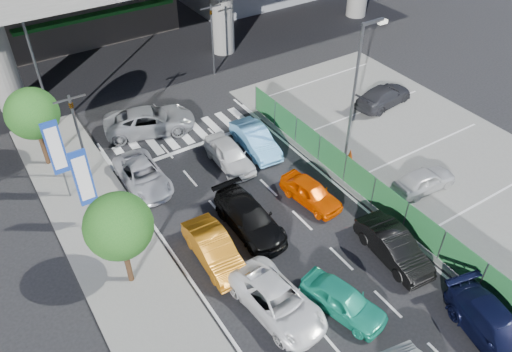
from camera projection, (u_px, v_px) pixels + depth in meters
ground at (314, 273)px, 22.28m from camera, size 120.00×120.00×0.00m
parking_lot at (446, 167)px, 28.19m from camera, size 12.00×28.00×0.06m
sidewalk_left at (132, 280)px, 21.91m from camera, size 4.00×30.00×0.12m
fence_run at (388, 203)px, 24.59m from camera, size 0.16×22.00×1.80m
traffic_light_left at (74, 118)px, 25.01m from camera, size 1.60×1.24×5.20m
traffic_light_right at (211, 22)px, 34.50m from camera, size 1.60×1.24×5.20m
street_lamp_right at (358, 81)px, 26.20m from camera, size 1.65×0.22×8.00m
street_lamp_left at (37, 58)px, 28.35m from camera, size 1.65×0.22×8.00m
signboard_near at (84, 180)px, 22.53m from camera, size 0.80×0.14×4.70m
signboard_far at (56, 150)px, 24.32m from camera, size 0.80×0.14×4.70m
tree_near at (119, 226)px, 19.81m from camera, size 2.80×2.80×4.80m
tree_far at (32, 114)px, 26.32m from camera, size 2.80×2.80×4.80m
minivan_navy_back at (497, 330)px, 19.21m from camera, size 2.92×5.06×1.38m
sedan_white_mid_left at (277, 301)px, 20.34m from camera, size 2.55×4.83×1.30m
taxi_teal_mid at (343, 300)px, 20.37m from camera, size 2.43×4.03×1.28m
hatch_black_mid_right at (394, 246)px, 22.61m from camera, size 1.86×4.31×1.38m
taxi_orange_left at (214, 249)px, 22.47m from camera, size 1.61×4.24×1.38m
sedan_black_mid at (250, 218)px, 24.07m from camera, size 1.95×4.73×1.37m
taxi_orange_right at (311, 192)px, 25.62m from camera, size 1.92×3.79×1.24m
wagon_silver_front_left at (143, 175)px, 26.69m from camera, size 2.12×4.52×1.25m
sedan_white_front_mid at (229, 155)px, 28.03m from camera, size 1.77×4.08×1.37m
kei_truck_front_right at (255, 140)px, 29.16m from camera, size 1.79×4.29×1.38m
crossing_wagon_silver at (150, 121)px, 30.62m from camera, size 6.01×4.10×1.53m
parked_sedan_white at (424, 180)px, 26.32m from camera, size 3.70×1.73×1.23m
parked_sedan_dgrey at (384, 96)px, 33.05m from camera, size 4.72×2.47×1.31m
traffic_cone at (350, 155)px, 28.45m from camera, size 0.40×0.40×0.76m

